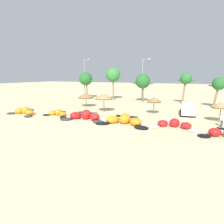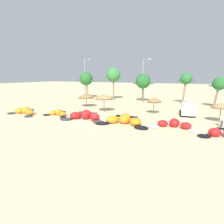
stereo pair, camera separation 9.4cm
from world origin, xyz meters
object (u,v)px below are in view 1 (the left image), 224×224
Objects in this scene: kite_center at (124,120)px; palm_leftmost at (86,79)px; kite_left at (58,113)px; lamppost_west_center at (143,77)px; beach_umbrella_outermost at (221,105)px; palm_left_of_gap at (143,81)px; person_near_kites at (222,120)px; kite_left_of_center at (85,116)px; lamppost_west at (85,76)px; palm_center_left at (186,79)px; beach_umbrella_middle at (104,96)px; parked_van at (188,108)px; kite_right_of_center at (174,124)px; palm_center_right at (219,84)px; beach_umbrella_near_palms at (154,100)px; palm_left at (113,75)px; beach_umbrella_near_van at (86,96)px; kite_far_left at (24,112)px.

palm_leftmost is at bearing 132.93° from kite_center.
kite_left is 0.69× the size of palm_leftmost.
lamppost_west_center is (15.03, 3.04, 0.44)m from palm_leftmost.
lamppost_west_center is at bearing 131.51° from beach_umbrella_outermost.
palm_leftmost is 16.12m from palm_left_of_gap.
kite_left_of_center is at bearing -167.00° from person_near_kites.
lamppost_west reaches higher than kite_left.
kite_left_of_center is 1.03× the size of palm_center_left.
beach_umbrella_middle is 1.95× the size of person_near_kites.
parked_van is 16.01m from palm_left_of_gap.
lamppost_west_center is (-10.31, 2.90, 0.30)m from palm_center_left.
kite_center is at bearing -79.31° from palm_left_of_gap.
kite_left_of_center is 5.97m from kite_center.
person_near_kites is at bearing -29.37° from palm_leftmost.
palm_leftmost is at bearing 142.06° from kite_right_of_center.
palm_center_right is at bearing 73.31° from kite_right_of_center.
kite_left_of_center is 11.41m from beach_umbrella_near_palms.
palm_leftmost is (-31.29, 17.61, 4.43)m from person_near_kites.
person_near_kites is 23.17m from palm_left_of_gap.
beach_umbrella_outermost is at bearing -28.46° from lamppost_west.
beach_umbrella_middle is 0.39× the size of palm_left.
beach_umbrella_near_van is at bearing -56.45° from palm_leftmost.
beach_umbrella_near_van is 16.99m from lamppost_west_center.
beach_umbrella_outermost is (28.05, 7.53, 1.88)m from kite_far_left.
kite_far_left is 1.24× the size of parked_van.
kite_far_left is at bearing -78.26° from lamppost_west.
palm_center_left reaches higher than kite_right_of_center.
beach_umbrella_near_van is at bearing 155.34° from kite_right_of_center.
lamppost_west_center is at bearing 11.42° from palm_leftmost.
kite_left is 1.78× the size of beach_umbrella_outermost.
palm_center_left is 27.66m from lamppost_west.
beach_umbrella_middle is at bearing 172.12° from person_near_kites.
beach_umbrella_middle is 18.51m from lamppost_west_center.
beach_umbrella_middle is at bearing -144.60° from palm_center_right.
beach_umbrella_near_van is 0.49× the size of palm_left_of_gap.
beach_umbrella_near_palms reaches higher than parked_van.
lamppost_west_center is (-5.03, 24.61, 5.18)m from kite_center.
beach_umbrella_near_palms is at bearing 121.38° from kite_right_of_center.
lamppost_west_center reaches higher than kite_right_of_center.
lamppost_west is 17.21m from lamppost_west_center.
kite_left_of_center is at bearing -132.39° from palm_center_right.
palm_left_of_gap is 0.61× the size of lamppost_west.
beach_umbrella_outermost is at bearing -48.49° from lamppost_west_center.
palm_leftmost is 25.34m from palm_center_left.
beach_umbrella_outermost is at bearing -91.13° from palm_center_right.
kite_far_left is 0.56× the size of lamppost_west.
palm_leftmost reaches higher than palm_center_right.
beach_umbrella_middle is at bearing -94.17° from lamppost_west_center.
lamppost_west reaches higher than kite_right_of_center.
kite_far_left is at bearing -169.65° from person_near_kites.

